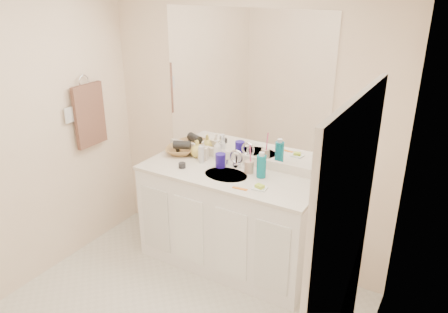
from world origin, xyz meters
The scene contains 26 objects.
wall_back centered at (0.00, 1.30, 1.20)m, with size 2.60×0.02×2.40m, color #FDE4C6.
wall_left centered at (-1.30, 0.00, 1.20)m, with size 0.02×2.60×2.40m, color #FDE4C6.
wall_right centered at (1.30, 0.00, 1.20)m, with size 0.02×2.60×2.40m, color #FDE4C6.
vanity_cabinet centered at (0.00, 1.02, 0.42)m, with size 1.50×0.55×0.85m, color white.
countertop centered at (0.00, 1.02, 0.86)m, with size 1.52×0.57×0.03m, color silver.
backsplash centered at (0.00, 1.29, 0.92)m, with size 1.52×0.03×0.08m, color silver.
sink_basin centered at (0.00, 1.00, 0.87)m, with size 0.37×0.37×0.02m, color beige.
faucet centered at (0.00, 1.18, 0.94)m, with size 0.02×0.02×0.11m, color silver.
mirror centered at (0.00, 1.29, 1.56)m, with size 1.48×0.01×1.20m, color white.
blue_mug centered at (-0.12, 1.12, 0.94)m, with size 0.09×0.09×0.12m, color #24148E.
tan_cup centered at (0.14, 1.13, 0.93)m, with size 0.08×0.08×0.10m, color tan.
toothbrush centered at (0.15, 1.13, 1.03)m, with size 0.01×0.01×0.21m, color #EE3E7E.
mouthwash_bottle centered at (0.27, 1.11, 0.97)m, with size 0.08×0.08×0.18m, color #0A7282.
soap_dish centered at (0.35, 0.91, 0.89)m, with size 0.11×0.08×0.01m, color white.
green_soap centered at (0.35, 0.91, 0.90)m, with size 0.07×0.05×0.02m, color #B7D834.
orange_comb centered at (0.22, 0.84, 0.88)m, with size 0.12×0.03×0.01m, color orange.
dark_jar centered at (-0.39, 0.94, 0.90)m, with size 0.06×0.06×0.04m, color black.
extra_white_bottle centered at (-0.31, 1.11, 0.95)m, with size 0.05×0.05×0.15m, color silver.
soap_bottle_white centered at (-0.23, 1.25, 0.97)m, with size 0.07×0.07×0.18m, color white.
soap_bottle_cream centered at (-0.33, 1.18, 0.97)m, with size 0.08×0.08×0.17m, color beige.
soap_bottle_yellow centered at (-0.41, 1.21, 0.96)m, with size 0.12×0.12×0.16m, color #DDC656.
wicker_basket centered at (-0.58, 1.19, 0.91)m, with size 0.26×0.26×0.06m, color #9D723F.
hair_dryer centered at (-0.56, 1.19, 0.97)m, with size 0.08×0.08×0.15m, color black.
towel_ring centered at (-1.27, 0.77, 1.55)m, with size 0.11×0.11×0.01m, color silver.
hand_towel centered at (-1.25, 0.77, 1.25)m, with size 0.04×0.32×0.55m, color #4A3027.
switch_plate centered at (-1.27, 0.57, 1.30)m, with size 0.01×0.09×0.13m, color silver.
Camera 1 is at (1.63, -1.78, 2.37)m, focal length 35.00 mm.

